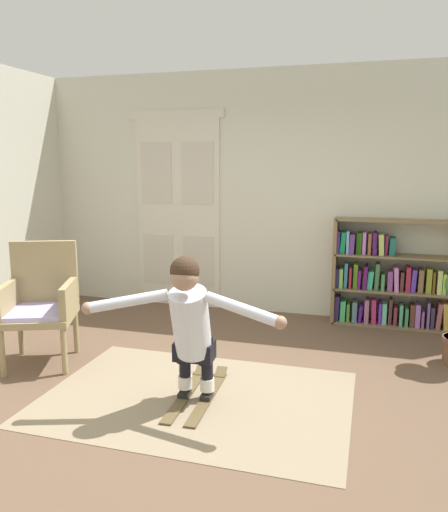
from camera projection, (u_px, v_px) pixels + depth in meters
ground_plane at (213, 404)px, 3.86m from camera, size 7.20×7.20×0.00m
back_wall at (278, 194)px, 6.05m from camera, size 6.00×0.10×2.90m
double_door at (178, 210)px, 6.38m from camera, size 1.22×0.05×2.45m
rug at (196, 398)px, 3.96m from camera, size 2.37×1.66×0.01m
bookshelf at (397, 282)px, 5.63m from camera, size 1.54×0.30×1.21m
wicker_chair at (41, 300)px, 4.61m from camera, size 0.78×0.78×1.10m
skis_pair at (198, 394)px, 3.99m from camera, size 0.31×0.97×0.07m
person_skier at (190, 320)px, 3.71m from camera, size 1.48×0.55×1.10m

